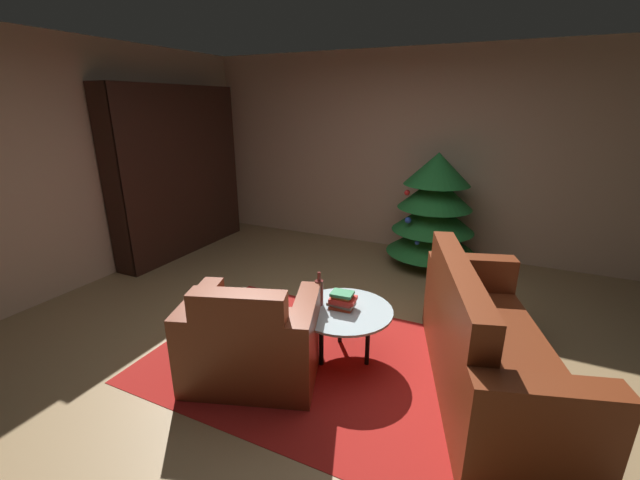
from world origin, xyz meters
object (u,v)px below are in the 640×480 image
at_px(bottle_on_table, 319,292).
at_px(decorated_tree, 434,210).
at_px(bookshelf_unit, 186,174).
at_px(armchair_red, 252,342).
at_px(coffee_table, 344,313).
at_px(couch_red, 485,350).
at_px(book_stack_on_table, 342,300).

bearing_deg(bottle_on_table, decorated_tree, 78.88).
bearing_deg(bookshelf_unit, armchair_red, -40.37).
bearing_deg(coffee_table, couch_red, 3.01).
relative_size(armchair_red, couch_red, 0.56).
distance_m(bookshelf_unit, coffee_table, 3.43).
bearing_deg(bottle_on_table, armchair_red, -120.57).
bearing_deg(bottle_on_table, couch_red, 3.03).
height_order(armchair_red, coffee_table, armchair_red).
bearing_deg(book_stack_on_table, armchair_red, -132.68).
xyz_separation_m(armchair_red, bottle_on_table, (0.31, 0.52, 0.25)).
height_order(bookshelf_unit, bottle_on_table, bookshelf_unit).
distance_m(bottle_on_table, decorated_tree, 2.40).
distance_m(book_stack_on_table, bottle_on_table, 0.20).
relative_size(bookshelf_unit, bottle_on_table, 7.77).
bearing_deg(couch_red, book_stack_on_table, -177.55).
bearing_deg(book_stack_on_table, coffee_table, -24.40).
distance_m(couch_red, coffee_table, 1.06).
xyz_separation_m(armchair_red, decorated_tree, (0.77, 2.87, 0.42)).
height_order(bookshelf_unit, couch_red, bookshelf_unit).
xyz_separation_m(couch_red, coffee_table, (-1.05, -0.06, 0.07)).
height_order(armchair_red, book_stack_on_table, armchair_red).
xyz_separation_m(book_stack_on_table, bottle_on_table, (-0.19, -0.02, 0.04)).
xyz_separation_m(bookshelf_unit, coffee_table, (2.98, -1.56, -0.66)).
height_order(bookshelf_unit, coffee_table, bookshelf_unit).
distance_m(couch_red, bottle_on_table, 1.29).
bearing_deg(armchair_red, decorated_tree, 74.99).
relative_size(bookshelf_unit, decorated_tree, 1.54).
bearing_deg(coffee_table, decorated_tree, 83.91).
relative_size(bookshelf_unit, couch_red, 1.09).
height_order(couch_red, coffee_table, couch_red).
distance_m(armchair_red, couch_red, 1.68).
bearing_deg(couch_red, armchair_red, -159.55).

